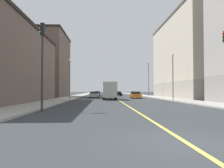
# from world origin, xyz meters

# --- Properties ---
(ground_plane) EXTENTS (400.00, 400.00, 0.00)m
(ground_plane) POSITION_xyz_m (0.00, 0.00, 0.00)
(ground_plane) COLOR #2F3336
(ground_plane) RESTS_ON ground
(sidewalk_left) EXTENTS (3.70, 168.00, 0.15)m
(sidewalk_left) POSITION_xyz_m (9.43, 49.00, 0.07)
(sidewalk_left) COLOR #9E9B93
(sidewalk_left) RESTS_ON ground
(sidewalk_right) EXTENTS (3.70, 168.00, 0.15)m
(sidewalk_right) POSITION_xyz_m (-9.43, 49.00, 0.07)
(sidewalk_right) COLOR #9E9B93
(sidewalk_right) RESTS_ON ground
(lane_center_stripe) EXTENTS (0.16, 154.00, 0.01)m
(lane_center_stripe) POSITION_xyz_m (0.00, 49.00, 0.01)
(lane_center_stripe) COLOR #E5D14C
(lane_center_stripe) RESTS_ON ground
(building_left_mid) EXTENTS (10.43, 25.61, 17.06)m
(building_left_mid) POSITION_xyz_m (16.34, 38.04, 8.54)
(building_left_mid) COLOR #9D9688
(building_left_mid) RESTS_ON ground
(building_right_midblock) EXTENTS (10.43, 14.43, 14.81)m
(building_right_midblock) POSITION_xyz_m (-16.34, 43.22, 7.41)
(building_right_midblock) COLOR brown
(building_right_midblock) RESTS_ON ground
(traffic_light_right_near) EXTENTS (0.40, 0.32, 6.74)m
(traffic_light_right_near) POSITION_xyz_m (-7.19, 9.90, 4.31)
(traffic_light_right_near) COLOR #2D2D2D
(traffic_light_right_near) RESTS_ON ground
(street_lamp_left_near) EXTENTS (0.36, 0.36, 7.10)m
(street_lamp_left_near) POSITION_xyz_m (8.18, 25.56, 4.46)
(street_lamp_left_near) COLOR #4C4C51
(street_lamp_left_near) RESTS_ON ground
(street_lamp_right_near) EXTENTS (0.36, 0.36, 6.77)m
(street_lamp_right_near) POSITION_xyz_m (-8.18, 29.75, 4.28)
(street_lamp_right_near) COLOR #4C4C51
(street_lamp_right_near) RESTS_ON ground
(street_lamp_left_far) EXTENTS (0.36, 0.36, 8.32)m
(street_lamp_left_far) POSITION_xyz_m (8.18, 42.72, 5.09)
(street_lamp_left_far) COLOR #4C4C51
(street_lamp_left_far) RESTS_ON ground
(car_maroon) EXTENTS (2.07, 4.35, 1.30)m
(car_maroon) POSITION_xyz_m (-1.07, 66.41, 0.63)
(car_maroon) COLOR maroon
(car_maroon) RESTS_ON ground
(car_black) EXTENTS (2.00, 4.36, 1.28)m
(car_black) POSITION_xyz_m (1.54, 51.28, 0.63)
(car_black) COLOR black
(car_black) RESTS_ON ground
(car_orange) EXTENTS (1.83, 4.22, 1.36)m
(car_orange) POSITION_xyz_m (3.86, 35.15, 0.66)
(car_orange) COLOR orange
(car_orange) RESTS_ON ground
(car_silver) EXTENTS (2.05, 4.03, 1.33)m
(car_silver) POSITION_xyz_m (-4.38, 38.96, 0.66)
(car_silver) COLOR silver
(car_silver) RESTS_ON ground
(car_blue) EXTENTS (1.86, 4.46, 1.24)m
(car_blue) POSITION_xyz_m (-4.23, 52.33, 0.60)
(car_blue) COLOR #23389E
(car_blue) RESTS_ON ground
(car_green) EXTENTS (1.92, 4.26, 1.31)m
(car_green) POSITION_xyz_m (-4.34, 63.26, 0.65)
(car_green) COLOR #1E6B38
(car_green) RESTS_ON ground
(box_truck) EXTENTS (2.33, 7.60, 2.95)m
(box_truck) POSITION_xyz_m (-1.41, 30.04, 1.57)
(box_truck) COLOR beige
(box_truck) RESTS_ON ground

